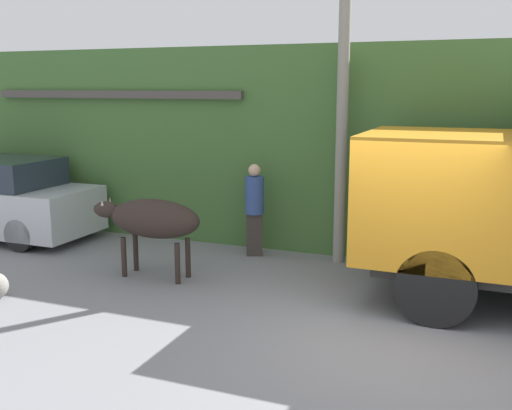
# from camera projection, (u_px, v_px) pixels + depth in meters

# --- Properties ---
(ground_plane) EXTENTS (60.00, 60.00, 0.00)m
(ground_plane) POSITION_uv_depth(u_px,v_px,m) (392.00, 331.00, 7.96)
(ground_plane) COLOR gray
(hillside_embankment) EXTENTS (32.00, 5.05, 3.98)m
(hillside_embankment) POSITION_uv_depth(u_px,v_px,m) (440.00, 144.00, 12.84)
(hillside_embankment) COLOR #426B33
(hillside_embankment) RESTS_ON ground_plane
(building_backdrop) EXTENTS (5.95, 2.70, 3.12)m
(building_backdrop) POSITION_uv_depth(u_px,v_px,m) (148.00, 157.00, 14.08)
(building_backdrop) COLOR #99ADB7
(building_backdrop) RESTS_ON ground_plane
(brown_cow) EXTENTS (2.04, 0.66, 1.35)m
(brown_cow) POSITION_uv_depth(u_px,v_px,m) (152.00, 219.00, 10.07)
(brown_cow) COLOR #2D231E
(brown_cow) RESTS_ON ground_plane
(pedestrian_on_hill) EXTENTS (0.46, 0.46, 1.77)m
(pedestrian_on_hill) POSITION_uv_depth(u_px,v_px,m) (255.00, 206.00, 11.38)
(pedestrian_on_hill) COLOR #38332D
(pedestrian_on_hill) RESTS_ON ground_plane
(utility_pole) EXTENTS (0.90, 0.21, 5.82)m
(utility_pole) POSITION_uv_depth(u_px,v_px,m) (343.00, 96.00, 10.54)
(utility_pole) COLOR gray
(utility_pole) RESTS_ON ground_plane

